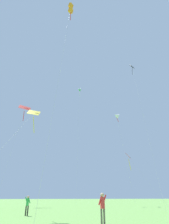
# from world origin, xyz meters

# --- Properties ---
(kite_black_large) EXTENTS (3.28, 9.58, 28.05)m
(kite_black_large) POSITION_xyz_m (16.00, 28.72, 25.36)
(kite_black_large) COLOR black
(kite_black_large) RESTS_ON ground_plane
(kite_red_high) EXTENTS (3.57, 6.33, 21.70)m
(kite_red_high) POSITION_xyz_m (-6.13, 41.12, 19.96)
(kite_red_high) COLOR red
(kite_red_high) RESTS_ON ground_plane
(kite_yellow_diamond) EXTENTS (4.48, 7.51, 9.63)m
(kite_yellow_diamond) POSITION_xyz_m (-2.65, 15.40, 8.62)
(kite_yellow_diamond) COLOR yellow
(kite_yellow_diamond) RESTS_ON ground_plane
(kite_white_distant) EXTENTS (1.51, 8.52, 21.06)m
(kite_white_distant) POSITION_xyz_m (16.19, 39.95, 20.29)
(kite_white_distant) COLOR white
(kite_white_distant) RESTS_ON ground_plane
(kite_green_small) EXTENTS (2.68, 9.94, 29.62)m
(kite_green_small) POSITION_xyz_m (7.51, 44.33, 28.97)
(kite_green_small) COLOR green
(kite_green_small) RESTS_ON ground_plane
(kite_pink_low) EXTENTS (4.71, 6.46, 10.03)m
(kite_pink_low) POSITION_xyz_m (15.98, 34.38, 8.63)
(kite_pink_low) COLOR pink
(kite_pink_low) RESTS_ON ground_plane
(kite_orange_box) EXTENTS (2.92, 6.52, 27.64)m
(kite_orange_box) POSITION_xyz_m (0.92, 17.32, 26.58)
(kite_orange_box) COLOR orange
(kite_orange_box) RESTS_ON ground_plane
(person_foreground_watcher) EXTENTS (0.57, 0.24, 1.76)m
(person_foreground_watcher) POSITION_xyz_m (2.47, 9.87, 1.06)
(person_foreground_watcher) COLOR #665B4C
(person_foreground_watcher) RESTS_ON ground_plane
(person_far_back) EXTENTS (0.53, 0.22, 1.64)m
(person_far_back) POSITION_xyz_m (-2.29, 17.09, 0.99)
(person_far_back) COLOR black
(person_far_back) RESTS_ON ground_plane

